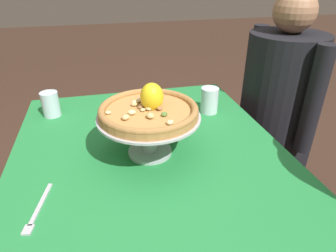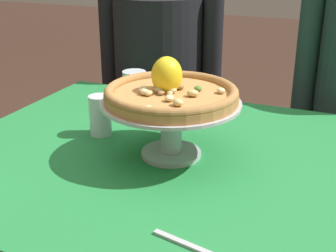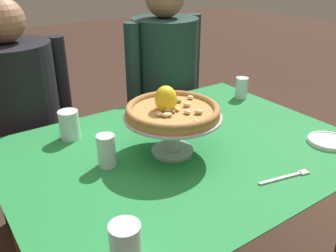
# 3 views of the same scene
# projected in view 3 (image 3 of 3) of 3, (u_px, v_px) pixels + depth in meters

# --- Properties ---
(dining_table) EXTENTS (1.30, 0.98, 0.71)m
(dining_table) POSITION_uv_depth(u_px,v_px,m) (183.00, 169.00, 1.41)
(dining_table) COLOR brown
(dining_table) RESTS_ON ground
(pizza_stand) EXTENTS (0.35, 0.35, 0.15)m
(pizza_stand) POSITION_uv_depth(u_px,v_px,m) (173.00, 127.00, 1.30)
(pizza_stand) COLOR #B7B7C1
(pizza_stand) RESTS_ON dining_table
(pizza) EXTENTS (0.33, 0.33, 0.11)m
(pizza) POSITION_uv_depth(u_px,v_px,m) (172.00, 109.00, 1.27)
(pizza) COLOR #BC8447
(pizza) RESTS_ON pizza_stand
(water_glass_back_left) EXTENTS (0.08, 0.08, 0.12)m
(water_glass_back_left) POSITION_uv_depth(u_px,v_px,m) (69.00, 126.00, 1.43)
(water_glass_back_left) COLOR silver
(water_glass_back_left) RESTS_ON dining_table
(water_glass_front_left) EXTENTS (0.08, 0.08, 0.11)m
(water_glass_front_left) POSITION_uv_depth(u_px,v_px,m) (126.00, 246.00, 0.84)
(water_glass_front_left) COLOR silver
(water_glass_front_left) RESTS_ON dining_table
(water_glass_back_right) EXTENTS (0.06, 0.06, 0.10)m
(water_glass_back_right) POSITION_uv_depth(u_px,v_px,m) (241.00, 89.00, 1.84)
(water_glass_back_right) COLOR silver
(water_glass_back_right) RESTS_ON dining_table
(water_glass_side_left) EXTENTS (0.06, 0.06, 0.12)m
(water_glass_side_left) POSITION_uv_depth(u_px,v_px,m) (106.00, 153.00, 1.24)
(water_glass_side_left) COLOR silver
(water_glass_side_left) RESTS_ON dining_table
(side_plate) EXTENTS (0.16, 0.16, 0.02)m
(side_plate) POSITION_uv_depth(u_px,v_px,m) (328.00, 141.00, 1.41)
(side_plate) COLOR white
(side_plate) RESTS_ON dining_table
(dinner_fork) EXTENTS (0.19, 0.06, 0.01)m
(dinner_fork) POSITION_uv_depth(u_px,v_px,m) (287.00, 177.00, 1.19)
(dinner_fork) COLOR #B7B7C1
(dinner_fork) RESTS_ON dining_table
(diner_left) EXTENTS (0.53, 0.41, 1.22)m
(diner_left) POSITION_uv_depth(u_px,v_px,m) (23.00, 129.00, 1.76)
(diner_left) COLOR black
(diner_left) RESTS_ON ground
(diner_right) EXTENTS (0.53, 0.41, 1.27)m
(diner_right) POSITION_uv_depth(u_px,v_px,m) (165.00, 91.00, 2.16)
(diner_right) COLOR #1E3833
(diner_right) RESTS_ON ground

